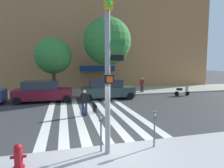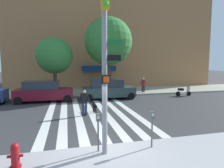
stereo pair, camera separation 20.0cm
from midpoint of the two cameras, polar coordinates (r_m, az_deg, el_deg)
ground_plane at (r=12.95m, az=-6.61°, el=-8.51°), size 160.00×160.00×0.00m
sidewalk_far at (r=21.48m, az=-9.54°, el=-2.58°), size 80.00×6.00×0.15m
crosswalk_stripes at (r=12.96m, az=-6.13°, el=-8.47°), size 5.85×10.89×0.01m
traffic_light_pole at (r=6.13m, az=-1.23°, el=8.79°), size 0.74×0.46×5.80m
fire_hydrant at (r=6.52m, az=-26.83°, el=-19.14°), size 0.44×0.32×0.76m
parking_meter_curbside at (r=6.69m, az=-3.41°, el=-13.14°), size 0.14×0.11×1.36m
parking_meter_second_along at (r=7.17m, az=13.05°, el=-11.97°), size 0.14×0.11×1.36m
parked_car_behind_first at (r=17.21m, az=-19.94°, el=-2.14°), size 4.85×2.03×1.85m
parked_car_third_in_line at (r=17.54m, az=-0.86°, el=-1.61°), size 4.91×2.09×1.86m
parked_scooter at (r=20.62m, az=21.42°, el=-2.13°), size 1.63×0.52×1.11m
street_tree_nearest at (r=19.09m, az=-17.04°, el=8.29°), size 3.53×3.53×5.73m
street_tree_middle at (r=20.10m, az=-0.83°, el=12.98°), size 5.05×5.05×8.08m
pedestrian_dog_walker at (r=11.84m, az=-8.05°, el=-5.29°), size 0.70×0.24×1.64m
dog_on_leash at (r=12.75m, az=-4.98°, el=-6.66°), size 0.26×0.99×0.65m
pedestrian_bystander at (r=21.15m, az=9.89°, el=0.02°), size 0.54×0.58×1.64m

